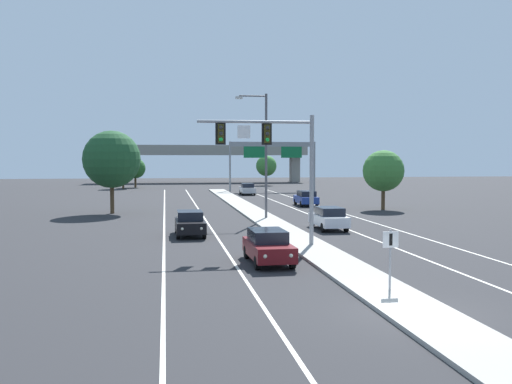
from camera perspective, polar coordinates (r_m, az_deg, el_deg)
ground_plane at (r=19.60m, az=15.47°, el=-11.45°), size 260.00×260.00×0.00m
median_island at (r=36.44m, az=3.67°, el=-4.38°), size 2.40×110.00×0.15m
lane_stripe_oncoming_center at (r=42.65m, az=-4.58°, el=-3.35°), size 0.14×100.00×0.01m
lane_stripe_receding_center at (r=44.36m, az=7.63°, el=-3.12°), size 0.14×100.00×0.01m
edge_stripe_left at (r=42.53m, az=-9.03°, el=-3.40°), size 0.14×100.00×0.01m
edge_stripe_right at (r=45.41m, az=11.63°, el=-3.01°), size 0.14×100.00×0.01m
overhead_signal_mast at (r=31.86m, az=1.98°, el=3.93°), size 6.47×0.44×7.20m
median_sign_post at (r=21.83m, az=13.09°, el=-5.65°), size 0.60×0.10×2.20m
street_lamp_median at (r=46.77m, az=0.73°, el=4.35°), size 2.58×0.28×10.00m
car_oncoming_darkred at (r=27.46m, az=1.20°, el=-5.34°), size 1.89×4.50×1.58m
car_oncoming_black at (r=37.38m, az=-6.53°, el=-3.05°), size 1.86×4.48×1.58m
car_receding_white at (r=40.65m, az=7.18°, el=-2.54°), size 1.83×4.48×1.58m
car_receding_blue at (r=60.64m, az=4.95°, el=-0.60°), size 1.88×4.49×1.58m
car_receding_silver at (r=78.85m, az=-0.86°, el=0.32°), size 1.91×4.51×1.58m
highway_sign_gantry at (r=87.57m, az=1.66°, el=4.11°), size 13.28×0.42×7.50m
overpass_bridge at (r=119.70m, az=-5.17°, el=3.71°), size 42.40×6.40×7.65m
tree_far_right_a at (r=106.64m, az=1.02°, el=2.59°), size 3.80×3.80×5.50m
tree_far_left_b at (r=100.80m, az=-11.81°, el=2.30°), size 3.47×3.47×5.01m
tree_far_right_c at (r=57.17m, az=12.44°, el=2.05°), size 3.98×3.98×5.76m
tree_far_left_a at (r=97.34m, az=-12.97°, el=2.68°), size 4.24×4.24×6.13m
tree_far_left_c at (r=53.45m, az=-14.04°, el=3.13°), size 5.15×5.15×7.46m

